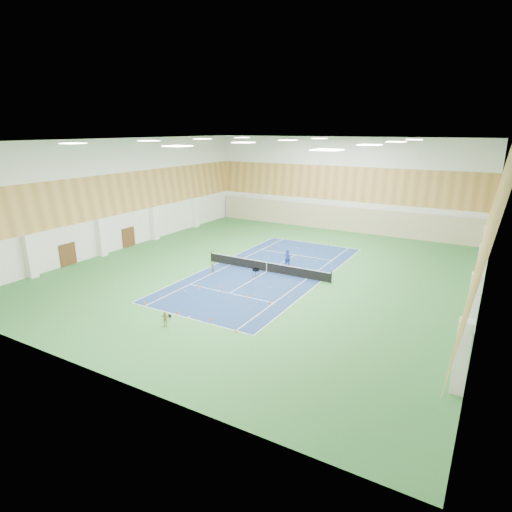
% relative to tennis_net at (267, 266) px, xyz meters
% --- Properties ---
extents(ground, '(40.00, 40.00, 0.00)m').
position_rel_tennis_net_xyz_m(ground, '(0.00, 0.00, -0.55)').
color(ground, '#2F6D33').
rests_on(ground, ground).
extents(room_shell, '(36.00, 40.00, 12.00)m').
position_rel_tennis_net_xyz_m(room_shell, '(0.00, 0.00, 5.45)').
color(room_shell, white).
rests_on(room_shell, ground).
extents(wood_cladding, '(36.00, 40.00, 8.00)m').
position_rel_tennis_net_xyz_m(wood_cladding, '(0.00, 0.00, 7.45)').
color(wood_cladding, tan).
rests_on(wood_cladding, room_shell).
extents(ceiling_light_grid, '(21.40, 25.40, 0.06)m').
position_rel_tennis_net_xyz_m(ceiling_light_grid, '(0.00, 0.00, 11.37)').
color(ceiling_light_grid, white).
rests_on(ceiling_light_grid, room_shell).
extents(court_surface, '(10.97, 23.77, 0.01)m').
position_rel_tennis_net_xyz_m(court_surface, '(0.00, 0.00, -0.55)').
color(court_surface, navy).
rests_on(court_surface, ground).
extents(tennis_balls_scatter, '(10.57, 22.77, 0.07)m').
position_rel_tennis_net_xyz_m(tennis_balls_scatter, '(0.00, 0.00, -0.50)').
color(tennis_balls_scatter, '#CCD824').
rests_on(tennis_balls_scatter, ground).
extents(tennis_net, '(12.80, 0.10, 1.10)m').
position_rel_tennis_net_xyz_m(tennis_net, '(0.00, 0.00, 0.00)').
color(tennis_net, black).
rests_on(tennis_net, ground).
extents(back_curtain, '(35.40, 0.16, 3.20)m').
position_rel_tennis_net_xyz_m(back_curtain, '(0.00, 19.75, 1.05)').
color(back_curtain, '#C6B793').
rests_on(back_curtain, ground).
extents(door_left_a, '(0.08, 1.80, 2.20)m').
position_rel_tennis_net_xyz_m(door_left_a, '(-17.92, -8.00, 0.55)').
color(door_left_a, '#593319').
rests_on(door_left_a, ground).
extents(door_left_b, '(0.08, 1.80, 2.20)m').
position_rel_tennis_net_xyz_m(door_left_b, '(-17.92, 0.00, 0.55)').
color(door_left_b, '#593319').
rests_on(door_left_b, ground).
extents(coach, '(0.64, 0.45, 1.69)m').
position_rel_tennis_net_xyz_m(coach, '(0.92, 2.56, 0.29)').
color(coach, navy).
rests_on(coach, ground).
extents(child_court, '(0.53, 0.44, 1.02)m').
position_rel_tennis_net_xyz_m(child_court, '(-4.13, -2.94, -0.04)').
color(child_court, '#95959D').
rests_on(child_court, ground).
extents(child_apron, '(0.68, 0.43, 1.08)m').
position_rel_tennis_net_xyz_m(child_apron, '(-0.47, -13.68, -0.01)').
color(child_apron, tan).
rests_on(child_apron, ground).
extents(ball_cart, '(0.56, 0.56, 0.81)m').
position_rel_tennis_net_xyz_m(ball_cart, '(-0.19, -1.75, -0.15)').
color(ball_cart, black).
rests_on(ball_cart, ground).
extents(cone_svc_a, '(0.23, 0.23, 0.25)m').
position_rel_tennis_net_xyz_m(cone_svc_a, '(-3.16, -6.51, -0.42)').
color(cone_svc_a, orange).
rests_on(cone_svc_a, ground).
extents(cone_svc_b, '(0.17, 0.17, 0.19)m').
position_rel_tennis_net_xyz_m(cone_svc_b, '(-1.32, -5.82, -0.46)').
color(cone_svc_b, '#FF4B0D').
rests_on(cone_svc_b, ground).
extents(cone_svc_c, '(0.20, 0.20, 0.22)m').
position_rel_tennis_net_xyz_m(cone_svc_c, '(1.73, -6.26, -0.44)').
color(cone_svc_c, orange).
rests_on(cone_svc_c, ground).
extents(cone_svc_d, '(0.20, 0.20, 0.22)m').
position_rel_tennis_net_xyz_m(cone_svc_d, '(3.92, -6.65, -0.44)').
color(cone_svc_d, '#FF420D').
rests_on(cone_svc_d, ground).
extents(cone_base_a, '(0.23, 0.23, 0.25)m').
position_rel_tennis_net_xyz_m(cone_base_a, '(-4.41, -11.57, -0.43)').
color(cone_base_a, '#FF470D').
rests_on(cone_base_a, ground).
extents(cone_base_b, '(0.23, 0.23, 0.25)m').
position_rel_tennis_net_xyz_m(cone_base_b, '(-1.07, -11.70, -0.43)').
color(cone_base_b, '#DB550B').
rests_on(cone_base_b, ground).
extents(cone_base_c, '(0.20, 0.20, 0.22)m').
position_rel_tennis_net_xyz_m(cone_base_c, '(1.67, -11.42, -0.44)').
color(cone_base_c, '#FA510D').
rests_on(cone_base_c, ground).
extents(cone_base_d, '(0.18, 0.18, 0.19)m').
position_rel_tennis_net_xyz_m(cone_base_d, '(4.24, -12.07, -0.45)').
color(cone_base_d, orange).
rests_on(cone_base_d, ground).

